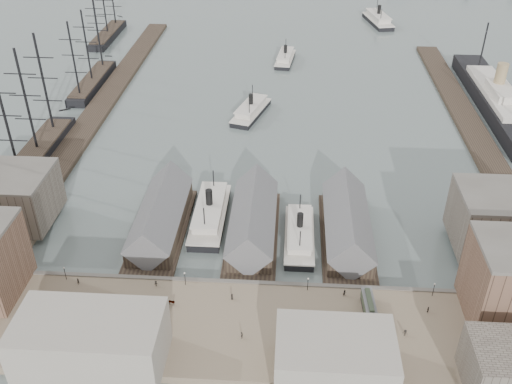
# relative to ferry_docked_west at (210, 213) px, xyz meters

# --- Properties ---
(ground) EXTENTS (900.00, 900.00, 0.00)m
(ground) POSITION_rel_ferry_docked_west_xyz_m (13.00, -23.33, -2.57)
(ground) COLOR #54615F
(ground) RESTS_ON ground
(quay) EXTENTS (180.00, 30.00, 2.00)m
(quay) POSITION_rel_ferry_docked_west_xyz_m (13.00, -43.33, -1.57)
(quay) COLOR #776650
(quay) RESTS_ON ground
(seawall) EXTENTS (180.00, 1.20, 2.30)m
(seawall) POSITION_rel_ferry_docked_west_xyz_m (13.00, -28.53, -1.42)
(seawall) COLOR #59544C
(seawall) RESTS_ON ground
(west_wharf) EXTENTS (10.00, 220.00, 1.60)m
(west_wharf) POSITION_rel_ferry_docked_west_xyz_m (-55.00, 76.67, -1.77)
(west_wharf) COLOR #2D231C
(west_wharf) RESTS_ON ground
(east_wharf) EXTENTS (10.00, 180.00, 1.60)m
(east_wharf) POSITION_rel_ferry_docked_west_xyz_m (91.00, 66.67, -1.77)
(east_wharf) COLOR #2D231C
(east_wharf) RESTS_ON ground
(ferry_shed_west) EXTENTS (14.00, 42.00, 12.60)m
(ferry_shed_west) POSITION_rel_ferry_docked_west_xyz_m (-13.00, -6.45, 2.07)
(ferry_shed_west) COLOR #2D231C
(ferry_shed_west) RESTS_ON ground
(ferry_shed_center) EXTENTS (14.00, 42.00, 12.60)m
(ferry_shed_center) POSITION_rel_ferry_docked_west_xyz_m (13.00, -6.45, 2.07)
(ferry_shed_center) COLOR #2D231C
(ferry_shed_center) RESTS_ON ground
(ferry_shed_east) EXTENTS (14.00, 42.00, 12.60)m
(ferry_shed_east) POSITION_rel_ferry_docked_west_xyz_m (39.00, -6.45, 2.07)
(ferry_shed_east) COLOR #2D231C
(ferry_shed_east) RESTS_ON ground
(warehouse_west_back) EXTENTS (26.00, 20.00, 14.00)m
(warehouse_west_back) POSITION_rel_ferry_docked_west_xyz_m (-57.00, -5.33, 6.43)
(warehouse_west_back) COLOR #60564C
(warehouse_west_back) RESTS_ON west_land
(warehouse_east_back) EXTENTS (28.00, 20.00, 15.00)m
(warehouse_east_back) POSITION_rel_ferry_docked_west_xyz_m (81.00, -8.33, 6.93)
(warehouse_east_back) COLOR #60564C
(warehouse_east_back) RESTS_ON east_land
(street_bldg_center) EXTENTS (24.00, 16.00, 10.00)m
(street_bldg_center) POSITION_rel_ferry_docked_west_xyz_m (33.00, -55.33, 4.43)
(street_bldg_center) COLOR gray
(street_bldg_center) RESTS_ON quay
(street_bldg_west) EXTENTS (30.00, 16.00, 12.00)m
(street_bldg_west) POSITION_rel_ferry_docked_west_xyz_m (-17.00, -55.33, 5.43)
(street_bldg_west) COLOR gray
(street_bldg_west) RESTS_ON quay
(lamp_post_far_w) EXTENTS (0.44, 0.44, 3.92)m
(lamp_post_far_w) POSITION_rel_ferry_docked_west_xyz_m (-32.00, -30.33, 2.14)
(lamp_post_far_w) COLOR black
(lamp_post_far_w) RESTS_ON quay
(lamp_post_near_w) EXTENTS (0.44, 0.44, 3.92)m
(lamp_post_near_w) POSITION_rel_ferry_docked_west_xyz_m (-2.00, -30.33, 2.14)
(lamp_post_near_w) COLOR black
(lamp_post_near_w) RESTS_ON quay
(lamp_post_near_e) EXTENTS (0.44, 0.44, 3.92)m
(lamp_post_near_e) POSITION_rel_ferry_docked_west_xyz_m (28.00, -30.33, 2.14)
(lamp_post_near_e) COLOR black
(lamp_post_near_e) RESTS_ON quay
(lamp_post_far_e) EXTENTS (0.44, 0.44, 3.92)m
(lamp_post_far_e) POSITION_rel_ferry_docked_west_xyz_m (58.00, -30.33, 2.14)
(lamp_post_far_e) COLOR black
(lamp_post_far_e) RESTS_ON quay
(ferry_docked_west) EXTENTS (9.20, 30.68, 10.96)m
(ferry_docked_west) POSITION_rel_ferry_docked_west_xyz_m (0.00, 0.00, 0.00)
(ferry_docked_west) COLOR black
(ferry_docked_west) RESTS_ON ground
(ferry_docked_east) EXTENTS (8.04, 26.79, 9.57)m
(ferry_docked_east) POSITION_rel_ferry_docked_west_xyz_m (26.00, -8.05, -0.33)
(ferry_docked_east) COLOR black
(ferry_docked_east) RESTS_ON ground
(ferry_open_near) EXTENTS (15.20, 27.81, 9.51)m
(ferry_open_near) POSITION_rel_ferry_docked_west_xyz_m (6.70, 72.18, -0.34)
(ferry_open_near) COLOR black
(ferry_open_near) RESTS_ON ground
(ferry_open_mid) EXTENTS (10.11, 25.29, 8.79)m
(ferry_open_mid) POSITION_rel_ferry_docked_west_xyz_m (18.91, 133.88, -0.51)
(ferry_open_mid) COLOR black
(ferry_open_mid) RESTS_ON ground
(ferry_open_far) EXTENTS (15.87, 32.66, 11.21)m
(ferry_open_far) POSITION_rel_ferry_docked_west_xyz_m (71.16, 200.75, 0.06)
(ferry_open_far) COLOR black
(ferry_open_far) RESTS_ON ground
(sailing_ship_near) EXTENTS (9.50, 65.45, 39.06)m
(sailing_ship_near) POSITION_rel_ferry_docked_west_xyz_m (-64.21, 25.32, 0.30)
(sailing_ship_near) COLOR black
(sailing_ship_near) RESTS_ON ground
(sailing_ship_mid) EXTENTS (8.13, 46.99, 33.43)m
(sailing_ship_mid) POSITION_rel_ferry_docked_west_xyz_m (-65.29, 97.51, -0.17)
(sailing_ship_mid) COLOR black
(sailing_ship_mid) RESTS_ON ground
(sailing_ship_far) EXTENTS (8.23, 45.73, 33.84)m
(sailing_ship_far) POSITION_rel_ferry_docked_west_xyz_m (-77.49, 164.09, -0.12)
(sailing_ship_far) COLOR black
(sailing_ship_far) RESTS_ON ground
(ocean_steamer) EXTENTS (12.86, 93.99, 18.80)m
(ocean_steamer) POSITION_rel_ferry_docked_west_xyz_m (105.00, 85.49, 1.47)
(ocean_steamer) COLOR black
(ocean_steamer) RESTS_ON ground
(tram) EXTENTS (3.06, 9.86, 3.46)m
(tram) POSITION_rel_ferry_docked_west_xyz_m (41.98, -36.75, 1.21)
(tram) COLOR black
(tram) RESTS_ON quay
(horse_cart_left) EXTENTS (4.85, 2.77, 1.63)m
(horse_cart_left) POSITION_rel_ferry_docked_west_xyz_m (-31.02, -39.60, 0.26)
(horse_cart_left) COLOR black
(horse_cart_left) RESTS_ON quay
(horse_cart_center) EXTENTS (4.96, 1.81, 1.62)m
(horse_cart_center) POSITION_rel_ferry_docked_west_xyz_m (-4.86, -37.70, 0.25)
(horse_cart_center) COLOR black
(horse_cart_center) RESTS_ON quay
(horse_cart_right) EXTENTS (4.70, 2.20, 1.45)m
(horse_cart_right) POSITION_rel_ferry_docked_west_xyz_m (34.73, -45.83, 0.19)
(horse_cart_right) COLOR black
(horse_cart_right) RESTS_ON quay
(pedestrian_0) EXTENTS (0.64, 0.75, 1.74)m
(pedestrian_0) POSITION_rel_ferry_docked_west_xyz_m (-28.39, -31.81, 0.30)
(pedestrian_0) COLOR black
(pedestrian_0) RESTS_ON quay
(pedestrian_1) EXTENTS (0.99, 0.95, 1.61)m
(pedestrian_1) POSITION_rel_ferry_docked_west_xyz_m (-32.24, -45.16, 0.24)
(pedestrian_1) COLOR black
(pedestrian_1) RESTS_ON quay
(pedestrian_2) EXTENTS (1.11, 0.73, 1.60)m
(pedestrian_2) POSITION_rel_ferry_docked_west_xyz_m (-9.10, -31.33, 0.23)
(pedestrian_2) COLOR black
(pedestrian_2) RESTS_ON quay
(pedestrian_3) EXTENTS (0.65, 1.06, 1.69)m
(pedestrian_3) POSITION_rel_ferry_docked_west_xyz_m (-8.29, -46.69, 0.28)
(pedestrian_3) COLOR black
(pedestrian_3) RESTS_ON quay
(pedestrian_4) EXTENTS (0.56, 0.83, 1.67)m
(pedestrian_4) POSITION_rel_ferry_docked_west_xyz_m (9.98, -34.67, 0.27)
(pedestrian_4) COLOR black
(pedestrian_4) RESTS_ON quay
(pedestrian_5) EXTENTS (0.58, 0.73, 1.80)m
(pedestrian_5) POSITION_rel_ferry_docked_west_xyz_m (13.40, -46.72, 0.33)
(pedestrian_5) COLOR black
(pedestrian_5) RESTS_ON quay
(pedestrian_6) EXTENTS (1.09, 1.04, 1.77)m
(pedestrian_6) POSITION_rel_ferry_docked_west_xyz_m (36.89, -31.71, 0.32)
(pedestrian_6) COLOR black
(pedestrian_6) RESTS_ON quay
(pedestrian_7) EXTENTS (1.22, 0.93, 1.66)m
(pedestrian_7) POSITION_rel_ferry_docked_west_xyz_m (49.39, -43.63, 0.26)
(pedestrian_7) COLOR black
(pedestrian_7) RESTS_ON quay
(pedestrian_8) EXTENTS (0.40, 0.94, 1.59)m
(pedestrian_8) POSITION_rel_ferry_docked_west_xyz_m (55.85, -35.91, 0.23)
(pedestrian_8) COLOR black
(pedestrian_8) RESTS_ON quay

